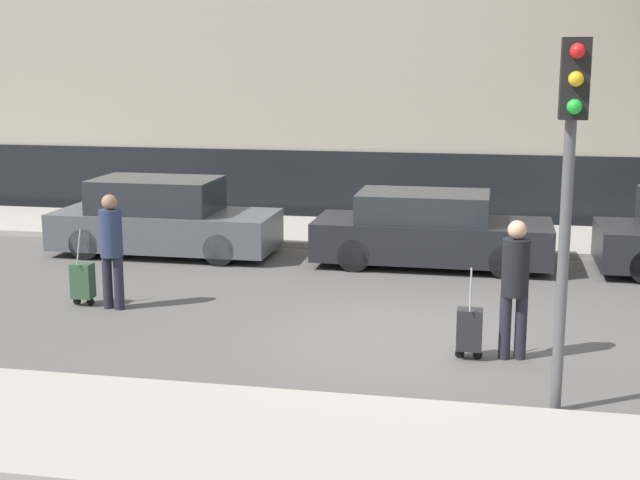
{
  "coord_description": "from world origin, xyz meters",
  "views": [
    {
      "loc": [
        1.09,
        -11.67,
        3.74
      ],
      "look_at": [
        -1.62,
        1.8,
        0.95
      ],
      "focal_mm": 50.0,
      "sensor_mm": 36.0,
      "label": 1
    }
  ],
  "objects_px": {
    "pedestrian_left": "(111,244)",
    "parked_bicycle": "(429,215)",
    "traffic_light": "(570,153)",
    "parked_car_1": "(430,231)",
    "pedestrian_right": "(515,281)",
    "trolley_right": "(469,330)",
    "trolley_left": "(83,281)",
    "parked_car_0": "(163,219)"
  },
  "relations": [
    {
      "from": "trolley_right",
      "to": "traffic_light",
      "type": "height_order",
      "value": "traffic_light"
    },
    {
      "from": "traffic_light",
      "to": "parked_car_1",
      "type": "bearing_deg",
      "value": 105.44
    },
    {
      "from": "pedestrian_right",
      "to": "traffic_light",
      "type": "distance_m",
      "value": 2.56
    },
    {
      "from": "trolley_left",
      "to": "pedestrian_right",
      "type": "relative_size",
      "value": 0.67
    },
    {
      "from": "parked_car_1",
      "to": "parked_car_0",
      "type": "bearing_deg",
      "value": -179.69
    },
    {
      "from": "pedestrian_right",
      "to": "parked_bicycle",
      "type": "bearing_deg",
      "value": 90.52
    },
    {
      "from": "pedestrian_right",
      "to": "trolley_right",
      "type": "xyz_separation_m",
      "value": [
        -0.54,
        -0.11,
        -0.64
      ]
    },
    {
      "from": "trolley_right",
      "to": "traffic_light",
      "type": "xyz_separation_m",
      "value": [
        0.98,
        -1.66,
        2.43
      ]
    },
    {
      "from": "traffic_light",
      "to": "parked_car_0",
      "type": "bearing_deg",
      "value": 136.04
    },
    {
      "from": "parked_car_0",
      "to": "pedestrian_right",
      "type": "bearing_deg",
      "value": -37.28
    },
    {
      "from": "pedestrian_right",
      "to": "parked_bicycle",
      "type": "distance_m",
      "value": 7.87
    },
    {
      "from": "parked_car_0",
      "to": "trolley_left",
      "type": "bearing_deg",
      "value": -87.86
    },
    {
      "from": "pedestrian_right",
      "to": "traffic_light",
      "type": "relative_size",
      "value": 0.45
    },
    {
      "from": "trolley_left",
      "to": "trolley_right",
      "type": "xyz_separation_m",
      "value": [
        5.95,
        -1.37,
        -0.01
      ]
    },
    {
      "from": "parked_car_1",
      "to": "parked_bicycle",
      "type": "bearing_deg",
      "value": 94.62
    },
    {
      "from": "parked_car_1",
      "to": "traffic_light",
      "type": "height_order",
      "value": "traffic_light"
    },
    {
      "from": "pedestrian_left",
      "to": "trolley_right",
      "type": "height_order",
      "value": "pedestrian_left"
    },
    {
      "from": "parked_car_0",
      "to": "trolley_right",
      "type": "xyz_separation_m",
      "value": [
        6.09,
        -5.16,
        -0.3
      ]
    },
    {
      "from": "parked_car_0",
      "to": "parked_bicycle",
      "type": "bearing_deg",
      "value": 27.84
    },
    {
      "from": "parked_bicycle",
      "to": "pedestrian_left",
      "type": "bearing_deg",
      "value": -123.43
    },
    {
      "from": "trolley_left",
      "to": "pedestrian_right",
      "type": "bearing_deg",
      "value": -11.01
    },
    {
      "from": "pedestrian_left",
      "to": "parked_car_1",
      "type": "bearing_deg",
      "value": 49.85
    },
    {
      "from": "traffic_light",
      "to": "parked_bicycle",
      "type": "bearing_deg",
      "value": 102.54
    },
    {
      "from": "pedestrian_left",
      "to": "parked_bicycle",
      "type": "relative_size",
      "value": 1.0
    },
    {
      "from": "parked_car_1",
      "to": "trolley_left",
      "type": "xyz_separation_m",
      "value": [
        -5.04,
        -3.81,
        -0.25
      ]
    },
    {
      "from": "pedestrian_left",
      "to": "trolley_left",
      "type": "distance_m",
      "value": 0.83
    },
    {
      "from": "parked_car_1",
      "to": "traffic_light",
      "type": "bearing_deg",
      "value": -74.56
    },
    {
      "from": "pedestrian_left",
      "to": "trolley_right",
      "type": "relative_size",
      "value": 1.48
    },
    {
      "from": "pedestrian_right",
      "to": "traffic_light",
      "type": "bearing_deg",
      "value": -87.6
    },
    {
      "from": "pedestrian_left",
      "to": "parked_bicycle",
      "type": "distance_m",
      "value": 7.8
    },
    {
      "from": "trolley_left",
      "to": "traffic_light",
      "type": "bearing_deg",
      "value": -23.65
    },
    {
      "from": "pedestrian_right",
      "to": "traffic_light",
      "type": "height_order",
      "value": "traffic_light"
    },
    {
      "from": "parked_car_1",
      "to": "pedestrian_left",
      "type": "height_order",
      "value": "pedestrian_left"
    },
    {
      "from": "pedestrian_left",
      "to": "trolley_left",
      "type": "relative_size",
      "value": 1.47
    },
    {
      "from": "parked_car_0",
      "to": "pedestrian_left",
      "type": "height_order",
      "value": "pedestrian_left"
    },
    {
      "from": "parked_car_1",
      "to": "pedestrian_right",
      "type": "distance_m",
      "value": 5.29
    },
    {
      "from": "traffic_light",
      "to": "parked_bicycle",
      "type": "height_order",
      "value": "traffic_light"
    },
    {
      "from": "trolley_left",
      "to": "traffic_light",
      "type": "height_order",
      "value": "traffic_light"
    },
    {
      "from": "pedestrian_right",
      "to": "trolley_right",
      "type": "bearing_deg",
      "value": -179.94
    },
    {
      "from": "pedestrian_left",
      "to": "pedestrian_right",
      "type": "height_order",
      "value": "pedestrian_right"
    },
    {
      "from": "pedestrian_left",
      "to": "parked_bicycle",
      "type": "height_order",
      "value": "pedestrian_left"
    },
    {
      "from": "pedestrian_left",
      "to": "parked_bicycle",
      "type": "bearing_deg",
      "value": 65.51
    }
  ]
}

